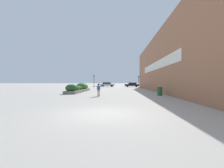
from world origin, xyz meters
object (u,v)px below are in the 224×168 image
object	(u,v)px
skateboarder	(99,88)
car_center_right	(168,84)
trash_bin	(160,91)
traffic_light_right	(139,80)
skateboard	(99,96)
car_leftmost	(132,85)
car_center_left	(107,84)
traffic_light_left	(94,79)

from	to	relation	value
skateboarder	car_center_right	world-z (taller)	car_center_right
trash_bin	traffic_light_right	size ratio (longest dim) A/B	0.30
skateboard	car_center_right	size ratio (longest dim) A/B	0.14
skateboarder	trash_bin	xyz separation A→B (m)	(7.00, 1.04, -0.40)
skateboarder	trash_bin	bearing A→B (deg)	9.10
car_leftmost	car_center_left	xyz separation A→B (m)	(-7.91, 1.06, 0.04)
skateboard	skateboarder	size ratio (longest dim) A/B	0.45
car_leftmost	skateboard	bearing A→B (deg)	168.82
car_center_right	car_leftmost	bearing A→B (deg)	99.04
car_center_left	traffic_light_left	size ratio (longest dim) A/B	1.36
traffic_light_left	traffic_light_right	size ratio (longest dim) A/B	1.05
traffic_light_right	traffic_light_left	bearing A→B (deg)	-178.18
car_center_right	traffic_light_right	size ratio (longest dim) A/B	1.38
skateboarder	car_center_right	bearing A→B (deg)	62.02
trash_bin	car_center_right	world-z (taller)	car_center_right
car_leftmost	traffic_light_right	xyz separation A→B (m)	(1.40, -5.75, 1.50)
car_leftmost	traffic_light_left	xyz separation A→B (m)	(-11.01, -6.15, 1.60)
skateboarder	car_leftmost	xyz separation A→B (m)	(6.09, 30.82, -0.17)
traffic_light_left	skateboarder	bearing A→B (deg)	-78.72
car_leftmost	traffic_light_right	distance (m)	6.11
car_leftmost	car_center_left	size ratio (longest dim) A/B	0.98
car_center_left	traffic_light_left	world-z (taller)	traffic_light_left
car_leftmost	traffic_light_right	world-z (taller)	traffic_light_right
skateboarder	traffic_light_left	bearing A→B (deg)	101.91
car_leftmost	traffic_light_right	size ratio (longest dim) A/B	1.39
skateboarder	trash_bin	world-z (taller)	skateboarder
car_center_left	traffic_light_left	xyz separation A→B (m)	(-3.10, -7.21, 1.56)
car_leftmost	trash_bin	bearing A→B (deg)	-178.26
traffic_light_right	car_leftmost	bearing A→B (deg)	103.69
skateboard	car_center_right	distance (m)	37.25
skateboarder	car_center_right	xyz separation A→B (m)	(17.83, 32.69, -0.09)
skateboarder	traffic_light_right	world-z (taller)	traffic_light_right
car_leftmost	skateboarder	bearing A→B (deg)	168.82
skateboard	car_center_left	bearing A→B (deg)	93.89
skateboard	traffic_light_right	size ratio (longest dim) A/B	0.19
skateboard	car_center_right	xyz separation A→B (m)	(17.83, 32.69, 0.74)
trash_bin	traffic_light_left	distance (m)	26.53
car_leftmost	car_center_right	world-z (taller)	car_center_right
car_center_left	car_center_right	distance (m)	19.67
skateboarder	car_center_left	xyz separation A→B (m)	(-1.82, 31.88, -0.14)
trash_bin	skateboarder	bearing A→B (deg)	-171.53
car_center_right	car_center_left	bearing A→B (deg)	92.36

